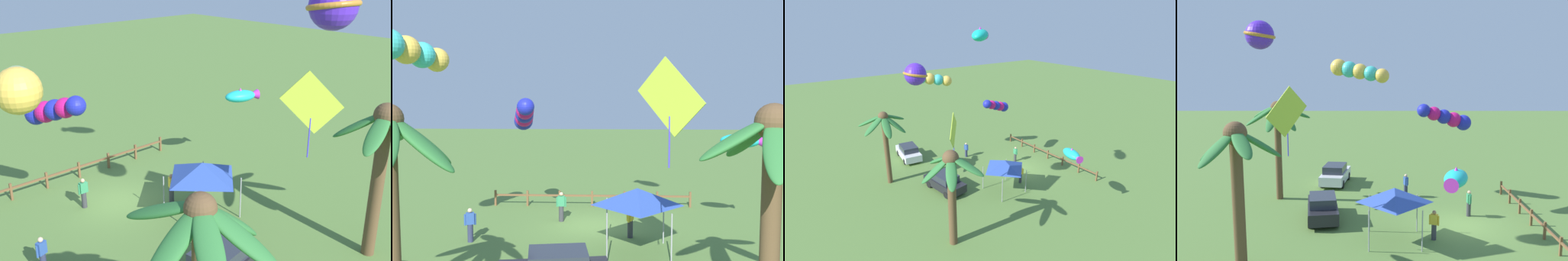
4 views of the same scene
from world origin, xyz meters
The scene contains 11 objects.
ground_plane centered at (0.00, 0.00, 0.00)m, with size 120.00×120.00×0.00m, color #567A38.
palm_tree_0 centered at (-5.32, 10.97, 4.87)m, with size 4.22×3.92×6.68m.
rail_fence centered at (0.00, -3.91, 0.58)m, with size 11.93×0.12×0.95m.
spectator_0 centered at (1.56, -0.69, 0.81)m, with size 0.55×0.26×1.59m.
spectator_1 centered at (-2.00, 1.89, 0.81)m, with size 0.36×0.51×1.59m.
spectator_2 centered at (5.45, 2.81, 0.81)m, with size 0.53×0.33×1.59m.
festival_tent centered at (-2.18, 3.97, 2.47)m, with size 2.86×2.86×2.85m.
kite_fish_0 centered at (-7.20, 1.85, 4.68)m, with size 2.12×1.45×0.80m.
kite_tube_2 centered at (6.87, 6.18, 8.59)m, with size 2.31×4.13×1.64m.
kite_tube_3 centered at (3.27, 0.51, 5.79)m, with size 1.48×3.48×1.74m.
kite_diamond_4 centered at (-2.78, 9.21, 6.77)m, with size 1.86×1.66×3.42m.
Camera 2 is at (-0.84, 23.20, 6.99)m, focal length 41.84 mm.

